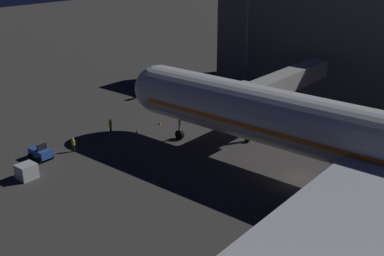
% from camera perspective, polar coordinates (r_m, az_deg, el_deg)
% --- Properties ---
extents(ground_plane, '(320.00, 320.00, 0.00)m').
position_cam_1_polar(ground_plane, '(51.77, 13.02, -5.89)').
color(ground_plane, '#383533').
extents(jet_bridge, '(21.26, 3.40, 7.48)m').
position_cam_1_polar(jet_bridge, '(63.41, 10.30, 5.13)').
color(jet_bridge, '#9E9E99').
rests_on(jet_bridge, ground_plane).
extents(apron_floodlight_mast, '(2.90, 0.50, 16.21)m').
position_cam_1_polar(apron_floodlight_mast, '(81.53, 6.67, 11.43)').
color(apron_floodlight_mast, '#59595E').
rests_on(apron_floodlight_mast, ground_plane).
extents(baggage_tug_spare, '(1.86, 2.69, 1.95)m').
position_cam_1_polar(baggage_tug_spare, '(57.19, -17.69, -2.84)').
color(baggage_tug_spare, '#234C9E').
rests_on(baggage_tug_spare, ground_plane).
extents(baggage_container_mid_row, '(1.89, 1.68, 1.62)m').
position_cam_1_polar(baggage_container_mid_row, '(53.03, -19.20, -4.93)').
color(baggage_container_mid_row, '#B7BABF').
rests_on(baggage_container_mid_row, ground_plane).
extents(ground_crew_by_belt_loader, '(0.40, 0.40, 1.88)m').
position_cam_1_polar(ground_crew_by_belt_loader, '(62.90, -9.74, 0.33)').
color(ground_crew_by_belt_loader, black).
rests_on(ground_crew_by_belt_loader, ground_plane).
extents(ground_crew_under_port_wing, '(0.40, 0.40, 1.73)m').
position_cam_1_polar(ground_crew_under_port_wing, '(58.11, -14.03, -1.88)').
color(ground_crew_under_port_wing, black).
rests_on(ground_crew_under_port_wing, ground_plane).
extents(traffic_cone_nose_port, '(0.36, 0.36, 0.55)m').
position_cam_1_polar(traffic_cone_nose_port, '(65.21, -3.87, 0.64)').
color(traffic_cone_nose_port, orange).
rests_on(traffic_cone_nose_port, ground_plane).
extents(traffic_cone_nose_starboard, '(0.36, 0.36, 0.55)m').
position_cam_1_polar(traffic_cone_nose_starboard, '(62.31, -6.64, -0.45)').
color(traffic_cone_nose_starboard, orange).
rests_on(traffic_cone_nose_starboard, ground_plane).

